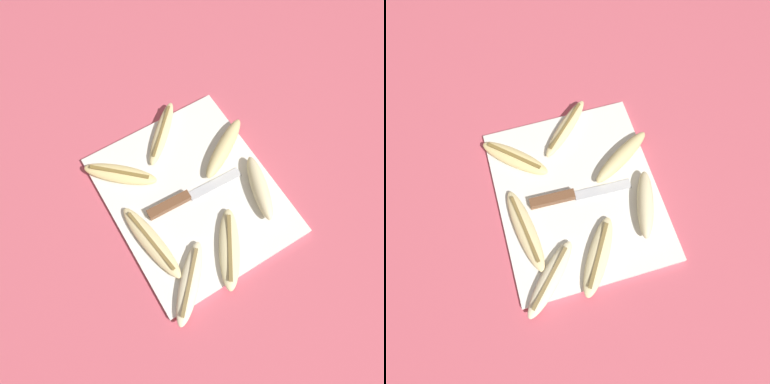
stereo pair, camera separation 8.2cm
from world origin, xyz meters
TOP-DOWN VIEW (x-y plane):
  - ground_plane at (0.00, 0.00)m, footprint 4.00×4.00m
  - cutting_board at (0.00, 0.00)m, footprint 0.41×0.35m
  - knife at (0.00, -0.04)m, footprint 0.03×0.23m
  - banana_golden_short at (-0.12, -0.11)m, footprint 0.14×0.15m
  - banana_bright_far at (0.16, -0.11)m, footprint 0.15×0.14m
  - banana_cream_curved at (0.07, 0.13)m, footprint 0.16×0.08m
  - banana_spotted_left at (-0.05, 0.12)m, footprint 0.12×0.16m
  - banana_soft_right at (0.15, 0.00)m, footprint 0.17×0.13m
  - banana_mellow_near at (-0.16, 0.02)m, footprint 0.15×0.14m
  - banana_ripe_center at (0.05, -0.13)m, footprint 0.19×0.07m

SIDE VIEW (x-z plane):
  - ground_plane at x=0.00m, z-range 0.00..0.00m
  - cutting_board at x=0.00m, z-range 0.00..0.01m
  - knife at x=0.00m, z-range 0.01..0.03m
  - banana_mellow_near at x=-0.16m, z-range 0.01..0.03m
  - banana_ripe_center at x=0.05m, z-range 0.01..0.03m
  - banana_bright_far at x=0.16m, z-range 0.01..0.03m
  - banana_soft_right at x=0.15m, z-range 0.01..0.03m
  - banana_golden_short at x=-0.12m, z-range 0.01..0.04m
  - banana_spotted_left at x=-0.05m, z-range 0.01..0.04m
  - banana_cream_curved at x=0.07m, z-range 0.01..0.05m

